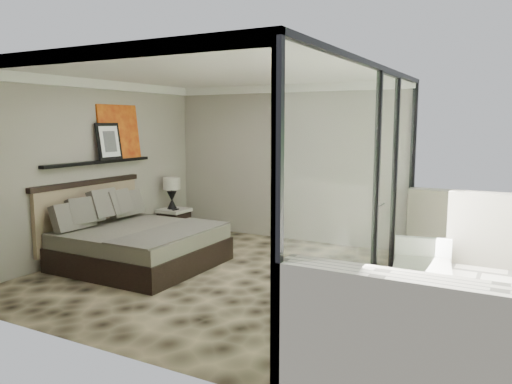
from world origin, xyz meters
The scene contains 13 objects.
floor centered at (0.00, 0.00, 0.00)m, with size 5.00×5.00×0.00m, color black.
ceiling centered at (0.00, 0.00, 2.79)m, with size 4.50×5.00×0.02m, color silver.
back_wall centered at (0.00, 2.49, 1.40)m, with size 4.50×0.02×2.80m, color gray.
left_wall centered at (-2.24, 0.00, 1.40)m, with size 0.02×5.00×2.80m, color gray.
glass_wall centered at (2.25, 0.00, 1.40)m, with size 0.08×5.00×2.80m, color white.
terrace_slab centered at (3.75, 0.00, -0.06)m, with size 3.00×5.00×0.12m, color beige.
picture_ledge centered at (-2.18, 0.10, 1.50)m, with size 0.12×2.20×0.05m, color black.
bed centered at (-1.26, -0.14, 0.34)m, with size 2.12×2.05×1.17m.
nightstand centered at (-1.93, 1.67, 0.25)m, with size 0.50×0.50×0.50m, color black.
table_lamp centered at (-1.96, 1.65, 0.90)m, with size 0.32×0.32×0.59m.
abstract_canvas centered at (-2.19, 0.58, 1.97)m, with size 0.04×0.90×0.90m, color #A61D0E.
framed_print centered at (-2.14, 0.28, 1.82)m, with size 0.03×0.50×0.60m, color black.
lounger centered at (2.79, 0.56, 0.18)m, with size 0.97×1.58×0.58m.
Camera 1 is at (3.83, -5.73, 2.14)m, focal length 35.00 mm.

